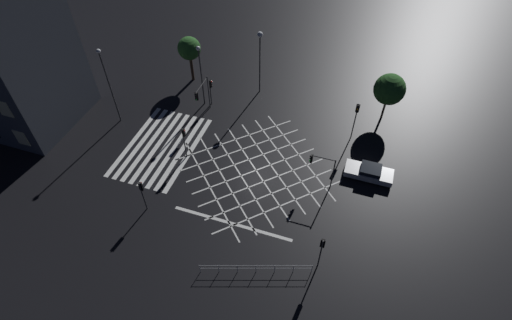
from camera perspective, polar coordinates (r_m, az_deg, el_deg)
The scene contains 16 objects.
ground_plane at distance 39.04m, azimuth 0.00°, elevation -1.47°, with size 200.00×200.00×0.00m, color black.
road_markings at distance 40.62m, azimuth -8.43°, elevation 0.33°, with size 16.37×21.94×0.01m.
traffic_light_sw_cross at distance 45.33m, azimuth -6.49°, elevation 10.31°, with size 0.36×0.39×3.31m.
traffic_light_ne_main at distance 31.29m, azimuth 9.38°, elevation -12.20°, with size 0.39×0.36×3.67m.
traffic_light_sw_main at distance 43.26m, azimuth -7.74°, elevation 9.43°, with size 3.14×0.36×4.24m.
traffic_light_median_north at distance 36.32m, azimuth 9.22°, elevation -0.59°, with size 0.36×2.38×3.75m.
traffic_light_se_main at distance 35.56m, azimuth -15.98°, elevation -4.18°, with size 0.39×0.36×3.51m.
traffic_light_median_south at distance 38.99m, azimuth -10.22°, elevation 3.24°, with size 0.36×0.39×3.79m.
traffic_light_nw_main at distance 41.25m, azimuth 14.11°, elevation 6.29°, with size 0.39×0.36×4.56m.
street_lamp_east at distance 43.45m, azimuth -20.52°, elevation 11.02°, with size 0.43×0.43×8.88m.
street_lamp_west at distance 43.98m, azimuth -7.97°, elevation 13.16°, with size 0.46×0.46×7.40m.
street_lamp_far at distance 45.00m, azimuth 0.56°, elevation 15.96°, with size 0.63×0.63×7.74m.
street_tree_near at distance 48.59m, azimuth -9.52°, elevation 15.40°, with size 2.70×2.70×5.67m.
street_tree_far at distance 44.35m, azimuth 18.54°, elevation 9.54°, with size 3.29×3.29×5.58m.
waiting_car at distance 39.60m, azimuth 15.85°, elevation -1.67°, with size 1.89×4.56×1.24m.
pedestrian_railing at distance 32.28m, azimuth 0.00°, elevation -15.14°, with size 2.85×8.38×1.05m.
Camera 1 is at (24.59, 8.26, 29.18)m, focal length 28.00 mm.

